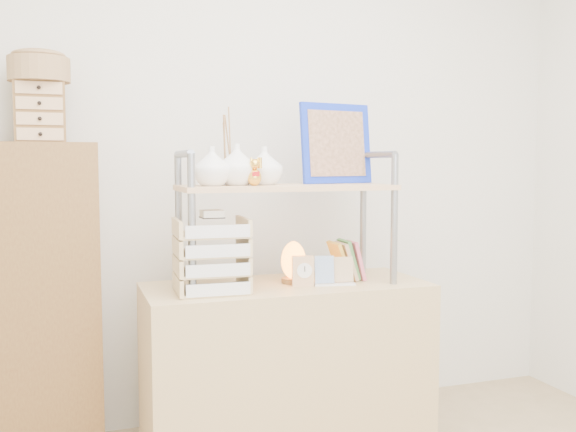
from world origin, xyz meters
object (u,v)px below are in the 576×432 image
object	(u,v)px
desk	(286,370)
cabinet	(46,300)
salt_lamp	(293,262)
letter_tray	(212,260)

from	to	relation	value
desk	cabinet	bearing A→B (deg)	159.11
desk	cabinet	world-z (taller)	cabinet
desk	salt_lamp	world-z (taller)	salt_lamp
cabinet	letter_tray	xyz separation A→B (m)	(0.63, -0.44, 0.21)
desk	cabinet	size ratio (longest dim) A/B	0.89
desk	salt_lamp	distance (m)	0.47
letter_tray	salt_lamp	size ratio (longest dim) A/B	1.83
salt_lamp	desk	bearing A→B (deg)	-160.12
desk	cabinet	distance (m)	1.08
desk	letter_tray	world-z (taller)	letter_tray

